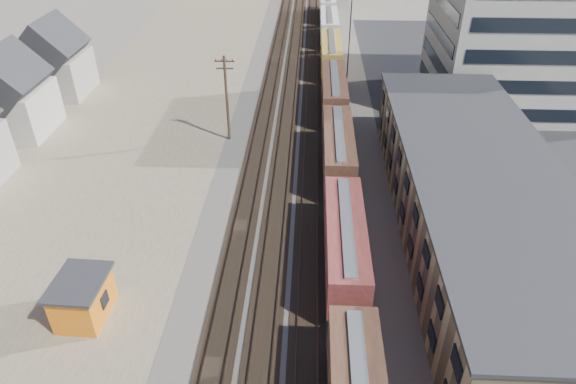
{
  "coord_description": "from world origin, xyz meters",
  "views": [
    {
      "loc": [
        0.81,
        -11.14,
        27.82
      ],
      "look_at": [
        -0.94,
        26.57,
        3.0
      ],
      "focal_mm": 32.0,
      "sensor_mm": 36.0,
      "label": 1
    }
  ],
  "objects_px": {
    "maintenance_shed": "(83,298)",
    "parked_car_blue": "(510,104)",
    "utility_pole_north": "(227,97)",
    "freight_train": "(336,117)"
  },
  "relations": [
    {
      "from": "utility_pole_north",
      "to": "maintenance_shed",
      "type": "relative_size",
      "value": 2.14
    },
    {
      "from": "maintenance_shed",
      "to": "parked_car_blue",
      "type": "xyz_separation_m",
      "value": [
        41.74,
        37.95,
        -1.03
      ]
    },
    {
      "from": "maintenance_shed",
      "to": "parked_car_blue",
      "type": "height_order",
      "value": "maintenance_shed"
    },
    {
      "from": "utility_pole_north",
      "to": "parked_car_blue",
      "type": "relative_size",
      "value": 2.08
    },
    {
      "from": "utility_pole_north",
      "to": "freight_train",
      "type": "bearing_deg",
      "value": 4.03
    },
    {
      "from": "maintenance_shed",
      "to": "parked_car_blue",
      "type": "distance_m",
      "value": 56.43
    },
    {
      "from": "maintenance_shed",
      "to": "parked_car_blue",
      "type": "bearing_deg",
      "value": 42.28
    },
    {
      "from": "maintenance_shed",
      "to": "freight_train",
      "type": "bearing_deg",
      "value": 56.84
    },
    {
      "from": "utility_pole_north",
      "to": "parked_car_blue",
      "type": "height_order",
      "value": "utility_pole_north"
    },
    {
      "from": "freight_train",
      "to": "maintenance_shed",
      "type": "relative_size",
      "value": 25.68
    }
  ]
}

